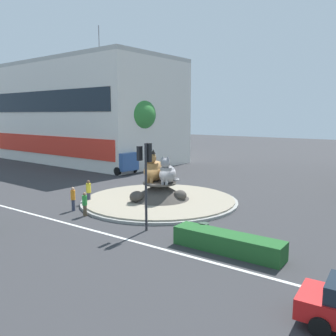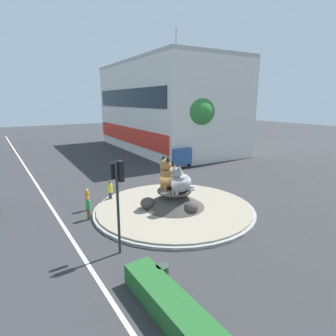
{
  "view_description": "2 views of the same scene",
  "coord_description": "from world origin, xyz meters",
  "px_view_note": "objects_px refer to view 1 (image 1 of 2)",
  "views": [
    {
      "loc": [
        15.65,
        -20.82,
        6.47
      ],
      "look_at": [
        1.03,
        -0.36,
        2.71
      ],
      "focal_mm": 38.3,
      "sensor_mm": 36.0,
      "label": 1
    },
    {
      "loc": [
        15.76,
        -10.75,
        7.79
      ],
      "look_at": [
        -2.37,
        1.01,
        2.52
      ],
      "focal_mm": 29.78,
      "sensor_mm": 36.0,
      "label": 2
    }
  ],
  "objects_px": {
    "cat_statue_grey": "(167,173)",
    "shophouse_block": "(88,112)",
    "pedestrian_green_shirt": "(85,204)",
    "litter_bin": "(203,232)",
    "delivery_box_truck": "(112,158)",
    "cat_statue_tabby": "(154,169)",
    "pedestrian_yellow_shirt": "(89,191)",
    "pedestrian_orange_shirt": "(73,198)",
    "traffic_light_mast": "(146,167)",
    "second_tree_near_tower": "(135,115)"
  },
  "relations": [
    {
      "from": "pedestrian_green_shirt",
      "to": "litter_bin",
      "type": "distance_m",
      "value": 8.46
    },
    {
      "from": "traffic_light_mast",
      "to": "second_tree_near_tower",
      "type": "relative_size",
      "value": 0.57
    },
    {
      "from": "traffic_light_mast",
      "to": "litter_bin",
      "type": "relative_size",
      "value": 5.47
    },
    {
      "from": "shophouse_block",
      "to": "delivery_box_truck",
      "type": "height_order",
      "value": "shophouse_block"
    },
    {
      "from": "second_tree_near_tower",
      "to": "pedestrian_orange_shirt",
      "type": "distance_m",
      "value": 19.39
    },
    {
      "from": "pedestrian_green_shirt",
      "to": "traffic_light_mast",
      "type": "bearing_deg",
      "value": 4.7
    },
    {
      "from": "cat_statue_grey",
      "to": "litter_bin",
      "type": "xyz_separation_m",
      "value": [
        6.09,
        -5.27,
        -1.81
      ]
    },
    {
      "from": "cat_statue_grey",
      "to": "delivery_box_truck",
      "type": "distance_m",
      "value": 15.93
    },
    {
      "from": "second_tree_near_tower",
      "to": "pedestrian_green_shirt",
      "type": "height_order",
      "value": "second_tree_near_tower"
    },
    {
      "from": "cat_statue_tabby",
      "to": "pedestrian_green_shirt",
      "type": "distance_m",
      "value": 6.14
    },
    {
      "from": "second_tree_near_tower",
      "to": "litter_bin",
      "type": "bearing_deg",
      "value": -41.11
    },
    {
      "from": "cat_statue_grey",
      "to": "pedestrian_orange_shirt",
      "type": "bearing_deg",
      "value": -52.98
    },
    {
      "from": "shophouse_block",
      "to": "pedestrian_yellow_shirt",
      "type": "bearing_deg",
      "value": -39.32
    },
    {
      "from": "delivery_box_truck",
      "to": "pedestrian_orange_shirt",
      "type": "bearing_deg",
      "value": -48.07
    },
    {
      "from": "pedestrian_orange_shirt",
      "to": "litter_bin",
      "type": "bearing_deg",
      "value": 177.43
    },
    {
      "from": "second_tree_near_tower",
      "to": "traffic_light_mast",
      "type": "bearing_deg",
      "value": -47.69
    },
    {
      "from": "pedestrian_orange_shirt",
      "to": "delivery_box_truck",
      "type": "relative_size",
      "value": 0.26
    },
    {
      "from": "pedestrian_orange_shirt",
      "to": "second_tree_near_tower",
      "type": "bearing_deg",
      "value": -65.6
    },
    {
      "from": "shophouse_block",
      "to": "second_tree_near_tower",
      "type": "distance_m",
      "value": 11.64
    },
    {
      "from": "traffic_light_mast",
      "to": "shophouse_block",
      "type": "xyz_separation_m",
      "value": [
        -26.5,
        19.69,
        3.18
      ]
    },
    {
      "from": "pedestrian_yellow_shirt",
      "to": "pedestrian_green_shirt",
      "type": "height_order",
      "value": "pedestrian_yellow_shirt"
    },
    {
      "from": "pedestrian_orange_shirt",
      "to": "delivery_box_truck",
      "type": "xyz_separation_m",
      "value": [
        -9.64,
        13.62,
        0.68
      ]
    },
    {
      "from": "cat_statue_tabby",
      "to": "shophouse_block",
      "type": "bearing_deg",
      "value": -130.6
    },
    {
      "from": "cat_statue_tabby",
      "to": "cat_statue_grey",
      "type": "relative_size",
      "value": 1.16
    },
    {
      "from": "cat_statue_grey",
      "to": "shophouse_block",
      "type": "distance_m",
      "value": 28.05
    },
    {
      "from": "delivery_box_truck",
      "to": "litter_bin",
      "type": "xyz_separation_m",
      "value": [
        19.71,
        -13.5,
        -1.1
      ]
    },
    {
      "from": "delivery_box_truck",
      "to": "traffic_light_mast",
      "type": "bearing_deg",
      "value": -33.93
    },
    {
      "from": "pedestrian_green_shirt",
      "to": "delivery_box_truck",
      "type": "height_order",
      "value": "delivery_box_truck"
    },
    {
      "from": "cat_statue_tabby",
      "to": "litter_bin",
      "type": "xyz_separation_m",
      "value": [
        7.34,
        -5.28,
        -1.96
      ]
    },
    {
      "from": "shophouse_block",
      "to": "pedestrian_green_shirt",
      "type": "bearing_deg",
      "value": -39.79
    },
    {
      "from": "pedestrian_yellow_shirt",
      "to": "pedestrian_orange_shirt",
      "type": "xyz_separation_m",
      "value": [
        0.71,
        -2.03,
        -0.03
      ]
    },
    {
      "from": "pedestrian_orange_shirt",
      "to": "litter_bin",
      "type": "relative_size",
      "value": 1.82
    },
    {
      "from": "pedestrian_yellow_shirt",
      "to": "litter_bin",
      "type": "distance_m",
      "value": 10.97
    },
    {
      "from": "pedestrian_yellow_shirt",
      "to": "litter_bin",
      "type": "relative_size",
      "value": 1.91
    },
    {
      "from": "traffic_light_mast",
      "to": "pedestrian_green_shirt",
      "type": "relative_size",
      "value": 3.17
    },
    {
      "from": "pedestrian_green_shirt",
      "to": "delivery_box_truck",
      "type": "bearing_deg",
      "value": 131.84
    },
    {
      "from": "second_tree_near_tower",
      "to": "cat_statue_grey",
      "type": "bearing_deg",
      "value": -41.23
    },
    {
      "from": "traffic_light_mast",
      "to": "delivery_box_truck",
      "type": "bearing_deg",
      "value": 51.84
    },
    {
      "from": "traffic_light_mast",
      "to": "delivery_box_truck",
      "type": "height_order",
      "value": "traffic_light_mast"
    },
    {
      "from": "pedestrian_orange_shirt",
      "to": "litter_bin",
      "type": "height_order",
      "value": "pedestrian_orange_shirt"
    },
    {
      "from": "cat_statue_grey",
      "to": "pedestrian_orange_shirt",
      "type": "distance_m",
      "value": 6.85
    },
    {
      "from": "cat_statue_tabby",
      "to": "pedestrian_yellow_shirt",
      "type": "distance_m",
      "value": 5.05
    },
    {
      "from": "second_tree_near_tower",
      "to": "litter_bin",
      "type": "relative_size",
      "value": 9.53
    },
    {
      "from": "cat_statue_grey",
      "to": "traffic_light_mast",
      "type": "xyz_separation_m",
      "value": [
        2.62,
        -5.68,
        1.34
      ]
    },
    {
      "from": "traffic_light_mast",
      "to": "shophouse_block",
      "type": "bearing_deg",
      "value": 55.81
    },
    {
      "from": "cat_statue_grey",
      "to": "pedestrian_yellow_shirt",
      "type": "height_order",
      "value": "cat_statue_grey"
    },
    {
      "from": "traffic_light_mast",
      "to": "delivery_box_truck",
      "type": "xyz_separation_m",
      "value": [
        -16.24,
        13.91,
        -2.05
      ]
    },
    {
      "from": "shophouse_block",
      "to": "litter_bin",
      "type": "height_order",
      "value": "shophouse_block"
    },
    {
      "from": "traffic_light_mast",
      "to": "pedestrian_yellow_shirt",
      "type": "xyz_separation_m",
      "value": [
        -7.32,
        2.32,
        -2.7
      ]
    },
    {
      "from": "cat_statue_tabby",
      "to": "pedestrian_green_shirt",
      "type": "height_order",
      "value": "cat_statue_tabby"
    }
  ]
}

